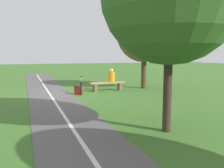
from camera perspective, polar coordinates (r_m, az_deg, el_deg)
name	(u,v)px	position (r m, az deg, el deg)	size (l,w,h in m)	color
ground_plane	(69,92)	(12.42, -10.47, -2.03)	(80.00, 80.00, 0.00)	#3D6B28
paved_path	(61,111)	(8.39, -12.38, -6.45)	(2.06, 36.00, 0.02)	#565454
path_centre_line	(61,111)	(8.39, -12.39, -6.39)	(0.10, 32.00, 0.00)	silver
bench	(108,85)	(12.69, -1.07, -0.17)	(1.93, 0.44, 0.49)	#A88456
person_seated	(112,76)	(12.72, -0.12, 1.90)	(0.38, 0.38, 0.73)	orange
bicycle	(81,86)	(12.09, -7.52, -0.52)	(0.47, 1.67, 0.85)	black
backpack	(78,90)	(11.65, -8.21, -1.53)	(0.42, 0.38, 0.43)	maroon
tree_by_path	(144,35)	(13.83, 7.91, 11.87)	(3.20, 3.20, 4.72)	#473323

